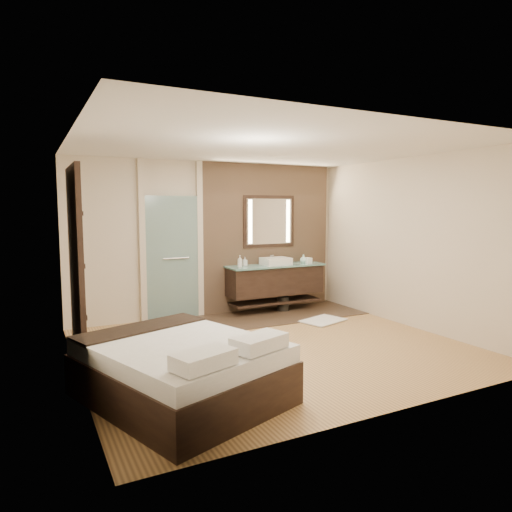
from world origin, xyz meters
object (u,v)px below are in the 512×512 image
vanity (275,280)px  waste_bin (283,304)px  bed (181,369)px  mirror_unit (269,221)px

vanity → waste_bin: vanity is taller
vanity → bed: (-2.75, -2.99, -0.28)m
vanity → bed: size_ratio=0.81×
bed → vanity: bearing=28.1°
mirror_unit → bed: 4.45m
waste_bin → vanity: bearing=152.4°
bed → waste_bin: (2.88, 2.92, -0.17)m
vanity → waste_bin: size_ratio=6.78×
mirror_unit → waste_bin: bearing=-67.0°
mirror_unit → waste_bin: (0.13, -0.31, -1.51)m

